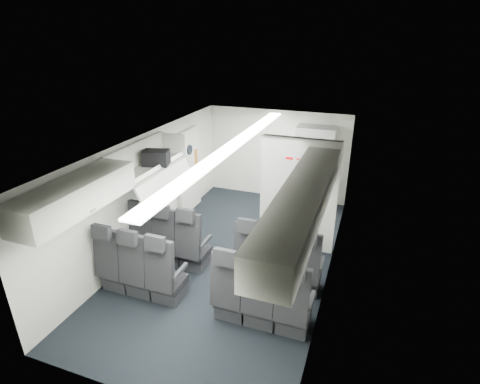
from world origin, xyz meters
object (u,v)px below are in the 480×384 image
Objects in this scene: boarding_door at (188,171)px; carry_on_bag at (156,158)px; seat_row_front at (221,254)px; flight_attendant at (272,187)px; galley_unit at (314,168)px; seat_row_mid at (197,286)px.

boarding_door is 4.29× the size of carry_on_bag.
carry_on_bag reaches higher than seat_row_front.
galley_unit is at bearing -51.69° from flight_attendant.
flight_attendant is (1.92, 0.02, -0.12)m from boarding_door.
flight_attendant is 3.88× the size of carry_on_bag.
galley_unit is (0.95, 4.15, 0.55)m from seat_row_mid.
seat_row_front is 1.98× the size of flight_attendant.
carry_on_bag reaches higher than galley_unit.
boarding_door is 1.11× the size of flight_attendant.
boarding_door is at bearing 83.87° from carry_on_bag.
boarding_door is at bearing -155.72° from galley_unit.
galley_unit is 1.33m from flight_attendant.
seat_row_mid is at bearing -61.23° from boarding_door.
carry_on_bag is (-1.63, -1.70, 0.96)m from flight_attendant.
galley_unit reaches higher than seat_row_front.
seat_row_mid is (0.00, -0.90, 0.00)m from seat_row_front.
seat_row_front is 3.43m from galley_unit.
flight_attendant reaches higher than seat_row_mid.
seat_row_mid is 3.05m from flight_attendant.
carry_on_bag reaches higher than seat_row_mid.
seat_row_front is 2.71m from boarding_door.
flight_attendant is at bearing -120.29° from galley_unit.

